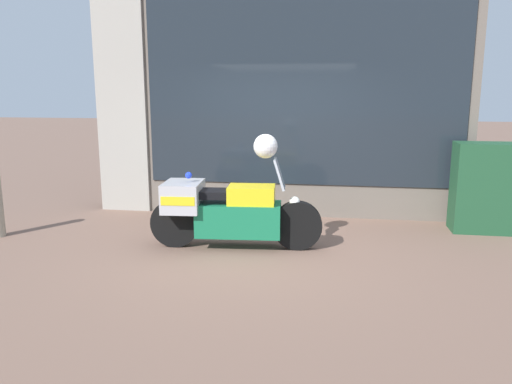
% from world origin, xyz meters
% --- Properties ---
extents(ground_plane, '(60.00, 60.00, 0.00)m').
position_xyz_m(ground_plane, '(0.00, 0.00, 0.00)').
color(ground_plane, '#7A5B4C').
extents(shop_building, '(6.18, 0.55, 4.11)m').
position_xyz_m(shop_building, '(-0.40, 2.00, 2.06)').
color(shop_building, '#6B6056').
rests_on(shop_building, ground).
extents(window_display, '(4.85, 0.30, 1.96)m').
position_xyz_m(window_display, '(0.36, 2.03, 0.47)').
color(window_display, slate).
rests_on(window_display, ground).
extents(paramedic_motorcycle, '(2.28, 0.67, 1.21)m').
position_xyz_m(paramedic_motorcycle, '(-0.47, -0.04, 0.51)').
color(paramedic_motorcycle, black).
rests_on(paramedic_motorcycle, ground).
extents(utility_cabinet, '(0.88, 0.50, 1.32)m').
position_xyz_m(utility_cabinet, '(3.13, 1.32, 0.66)').
color(utility_cabinet, '#1E4C2D').
rests_on(utility_cabinet, ground).
extents(white_helmet, '(0.31, 0.31, 0.31)m').
position_xyz_m(white_helmet, '(0.06, -0.00, 1.36)').
color(white_helmet, white).
rests_on(white_helmet, paramedic_motorcycle).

